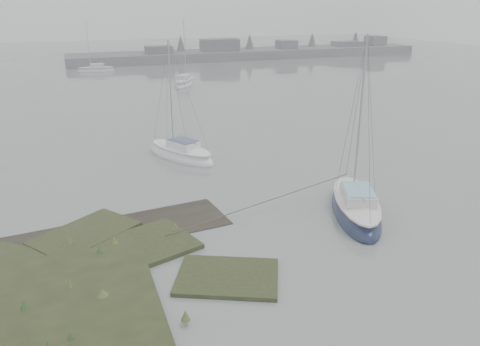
# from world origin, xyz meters

# --- Properties ---
(ground) EXTENTS (160.00, 160.00, 0.00)m
(ground) POSITION_xyz_m (0.00, 30.00, 0.00)
(ground) COLOR slate
(ground) RESTS_ON ground
(far_shoreline) EXTENTS (60.00, 8.00, 4.15)m
(far_shoreline) POSITION_xyz_m (26.84, 61.90, 0.85)
(far_shoreline) COLOR #4C4F51
(far_shoreline) RESTS_ON ground
(sailboat_main) EXTENTS (4.15, 6.31, 8.49)m
(sailboat_main) POSITION_xyz_m (7.69, 2.54, 0.26)
(sailboat_main) COLOR #0F1833
(sailboat_main) RESTS_ON ground
(sailboat_white) EXTENTS (4.13, 5.59, 7.62)m
(sailboat_white) POSITION_xyz_m (2.12, 13.23, 0.24)
(sailboat_white) COLOR silver
(sailboat_white) RESTS_ON ground
(sailboat_far_b) EXTENTS (4.15, 5.79, 7.85)m
(sailboat_far_b) POSITION_xyz_m (8.68, 39.06, 0.24)
(sailboat_far_b) COLOR silver
(sailboat_far_b) RESTS_ON ground
(sailboat_far_c) EXTENTS (5.06, 1.96, 7.00)m
(sailboat_far_c) POSITION_xyz_m (-0.12, 53.87, 0.22)
(sailboat_far_c) COLOR #ABAFB5
(sailboat_far_c) RESTS_ON ground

